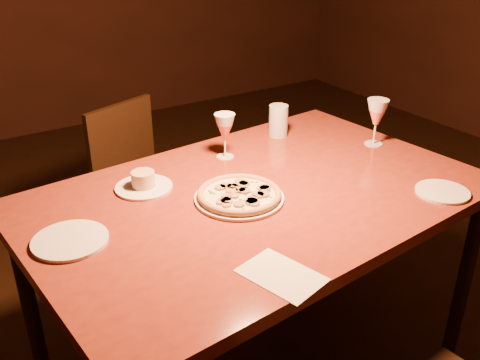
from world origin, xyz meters
TOP-DOWN VIEW (x-y plane):
  - dining_table at (-0.03, 0.28)m, footprint 1.62×1.12m
  - chair_far at (-0.06, 1.26)m, footprint 0.52×0.52m
  - pizza_plate at (-0.11, 0.27)m, footprint 0.30×0.30m
  - ramekin_saucer at (-0.34, 0.51)m, footprint 0.20×0.20m
  - wine_glass_far at (0.03, 0.59)m, footprint 0.08×0.08m
  - wine_glass_right at (0.62, 0.37)m, footprint 0.09×0.09m
  - water_tumbler at (0.34, 0.66)m, footprint 0.08×0.08m
  - side_plate_left at (-0.66, 0.31)m, footprint 0.22×0.22m
  - side_plate_near at (0.50, -0.07)m, footprint 0.18×0.18m
  - menu_card at (-0.24, -0.15)m, footprint 0.19×0.24m

SIDE VIEW (x-z plane):
  - chair_far at x=-0.06m, z-range 0.05..0.90m
  - dining_table at x=-0.03m, z-range 0.34..1.17m
  - menu_card at x=-0.24m, z-range 0.83..0.83m
  - side_plate_near at x=0.50m, z-range 0.83..0.84m
  - side_plate_left at x=-0.66m, z-range 0.83..0.84m
  - pizza_plate at x=-0.11m, z-range 0.83..0.86m
  - ramekin_saucer at x=-0.34m, z-range 0.82..0.88m
  - water_tumbler at x=0.34m, z-range 0.83..0.96m
  - wine_glass_far at x=0.03m, z-range 0.83..1.00m
  - wine_glass_right at x=0.62m, z-range 0.83..1.02m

